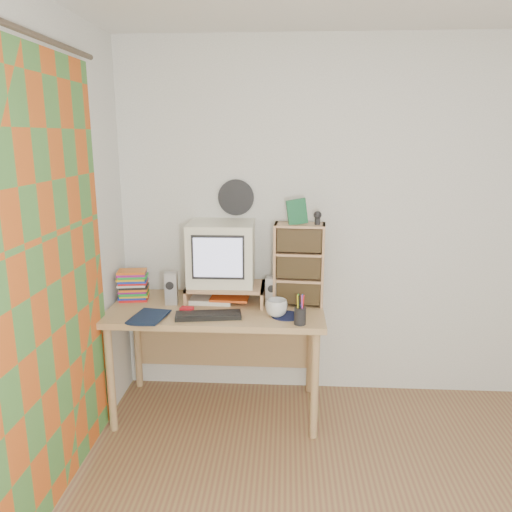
# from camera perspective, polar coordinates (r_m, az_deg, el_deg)

# --- Properties ---
(back_wall) EXTENTS (3.50, 0.00, 3.50)m
(back_wall) POSITION_cam_1_polar(r_m,az_deg,el_deg) (3.57, 12.83, 3.60)
(back_wall) COLOR white
(back_wall) RESTS_ON floor
(curtain) EXTENTS (0.00, 2.20, 2.20)m
(curtain) POSITION_cam_1_polar(r_m,az_deg,el_deg) (2.57, -22.81, -3.29)
(curtain) COLOR #C8561C
(curtain) RESTS_ON left_wall
(wall_disc) EXTENTS (0.25, 0.02, 0.25)m
(wall_disc) POSITION_cam_1_polar(r_m,az_deg,el_deg) (3.49, -2.30, 6.70)
(wall_disc) COLOR black
(wall_disc) RESTS_ON back_wall
(desk) EXTENTS (1.40, 0.70, 0.75)m
(desk) POSITION_cam_1_polar(r_m,az_deg,el_deg) (3.42, -4.34, -7.56)
(desk) COLOR tan
(desk) RESTS_ON floor
(monitor_riser) EXTENTS (0.52, 0.30, 0.12)m
(monitor_riser) POSITION_cam_1_polar(r_m,az_deg,el_deg) (3.37, -3.48, -3.74)
(monitor_riser) COLOR tan
(monitor_riser) RESTS_ON desk
(crt_monitor) EXTENTS (0.44, 0.44, 0.41)m
(crt_monitor) POSITION_cam_1_polar(r_m,az_deg,el_deg) (3.37, -3.98, 0.32)
(crt_monitor) COLOR silver
(crt_monitor) RESTS_ON monitor_riser
(speaker_left) EXTENTS (0.09, 0.09, 0.21)m
(speaker_left) POSITION_cam_1_polar(r_m,az_deg,el_deg) (3.38, -9.65, -3.67)
(speaker_left) COLOR #ACACB1
(speaker_left) RESTS_ON desk
(speaker_right) EXTENTS (0.08, 0.08, 0.19)m
(speaker_right) POSITION_cam_1_polar(r_m,az_deg,el_deg) (3.31, 1.78, -4.03)
(speaker_right) COLOR #ACACB1
(speaker_right) RESTS_ON desk
(keyboard) EXTENTS (0.42, 0.20, 0.03)m
(keyboard) POSITION_cam_1_polar(r_m,az_deg,el_deg) (3.13, -5.46, -6.78)
(keyboard) COLOR black
(keyboard) RESTS_ON desk
(dvd_stack) EXTENTS (0.21, 0.16, 0.27)m
(dvd_stack) POSITION_cam_1_polar(r_m,az_deg,el_deg) (3.50, -13.88, -2.80)
(dvd_stack) COLOR brown
(dvd_stack) RESTS_ON desk
(cd_rack) EXTENTS (0.34, 0.20, 0.54)m
(cd_rack) POSITION_cam_1_polar(r_m,az_deg,el_deg) (3.29, 4.95, -0.99)
(cd_rack) COLOR tan
(cd_rack) RESTS_ON desk
(mug) EXTENTS (0.17, 0.17, 0.11)m
(mug) POSITION_cam_1_polar(r_m,az_deg,el_deg) (3.12, 2.36, -5.96)
(mug) COLOR silver
(mug) RESTS_ON desk
(diary) EXTENTS (0.26, 0.21, 0.05)m
(diary) POSITION_cam_1_polar(r_m,az_deg,el_deg) (3.20, -13.74, -6.46)
(diary) COLOR #0E1B36
(diary) RESTS_ON desk
(mousepad) EXTENTS (0.23, 0.23, 0.00)m
(mousepad) POSITION_cam_1_polar(r_m,az_deg,el_deg) (3.14, 3.48, -6.83)
(mousepad) COLOR black
(mousepad) RESTS_ON desk
(pen_cup) EXTENTS (0.09, 0.09, 0.14)m
(pen_cup) POSITION_cam_1_polar(r_m,az_deg,el_deg) (3.00, 5.06, -6.49)
(pen_cup) COLOR black
(pen_cup) RESTS_ON desk
(papers) EXTENTS (0.30, 0.23, 0.04)m
(papers) POSITION_cam_1_polar(r_m,az_deg,el_deg) (3.42, -4.29, -4.84)
(papers) COLOR white
(papers) RESTS_ON desk
(red_box) EXTENTS (0.09, 0.06, 0.04)m
(red_box) POSITION_cam_1_polar(r_m,az_deg,el_deg) (3.21, -7.91, -6.17)
(red_box) COLOR red
(red_box) RESTS_ON desk
(game_box) EXTENTS (0.13, 0.06, 0.16)m
(game_box) POSITION_cam_1_polar(r_m,az_deg,el_deg) (3.20, 4.70, 5.05)
(game_box) COLOR #1A5D37
(game_box) RESTS_ON cd_rack
(webcam) EXTENTS (0.05, 0.05, 0.09)m
(webcam) POSITION_cam_1_polar(r_m,az_deg,el_deg) (3.21, 7.04, 4.36)
(webcam) COLOR black
(webcam) RESTS_ON cd_rack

